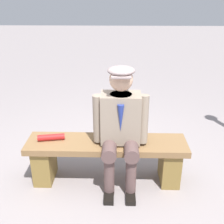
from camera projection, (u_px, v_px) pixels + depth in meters
The scene contains 4 objects.
ground_plane at pixel (107, 179), 3.21m from camera, with size 30.00×30.00×0.00m, color gray.
bench at pixel (107, 155), 3.08m from camera, with size 1.74×0.42×0.49m.
seated_man at pixel (121, 123), 2.85m from camera, with size 0.57×0.57×1.33m.
rolled_magazine at pixel (51, 137), 3.03m from camera, with size 0.07×0.07×0.29m, color #B21E1E.
Camera 1 is at (-0.13, 2.62, 2.00)m, focal length 44.70 mm.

